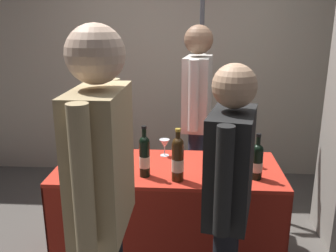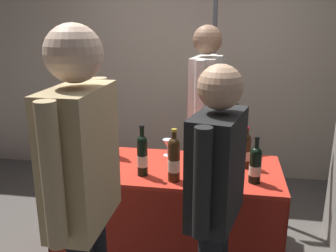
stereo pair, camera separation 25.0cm
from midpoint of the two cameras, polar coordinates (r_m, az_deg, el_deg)
back_partition at (r=4.22m, az=-0.11°, el=12.36°), size 7.38×0.12×3.00m
tasting_table at (r=2.71m, az=-2.69°, el=-11.31°), size 1.58×0.68×0.79m
featured_wine_bottle at (r=2.64m, az=9.01°, el=-3.27°), size 0.08×0.08×0.29m
display_bottle_0 at (r=2.33m, az=-1.55°, el=-5.14°), size 0.08×0.08×0.35m
display_bottle_1 at (r=2.41m, az=-6.65°, el=-4.64°), size 0.07×0.07×0.35m
display_bottle_2 at (r=2.41m, az=10.82°, el=-5.38°), size 0.08×0.08×0.31m
display_bottle_3 at (r=2.77m, az=-12.02°, el=-1.97°), size 0.08×0.08×0.35m
wine_glass_near_vendor at (r=2.60m, az=3.75°, el=-4.11°), size 0.07×0.07×0.13m
wine_glass_mid at (r=2.77m, az=-3.13°, el=-2.86°), size 0.08×0.08×0.13m
wine_glass_near_taster at (r=2.41m, az=3.47°, el=-5.65°), size 0.07×0.07×0.15m
flower_vase at (r=2.69m, az=-15.51°, el=-3.31°), size 0.09×0.09×0.39m
brochure_stand at (r=2.47m, az=7.24°, el=-5.75°), size 0.02×0.13×0.16m
vendor_presenter at (r=3.16m, az=2.31°, el=2.88°), size 0.27×0.57×1.75m
taster_foreground_right at (r=1.92m, az=5.82°, el=-9.65°), size 0.30×0.57×1.60m
taster_foreground_left at (r=1.68m, az=-14.45°, el=-9.15°), size 0.24×0.61×1.78m
booth_signpost at (r=3.54m, az=3.15°, el=10.25°), size 0.51×0.04×2.35m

